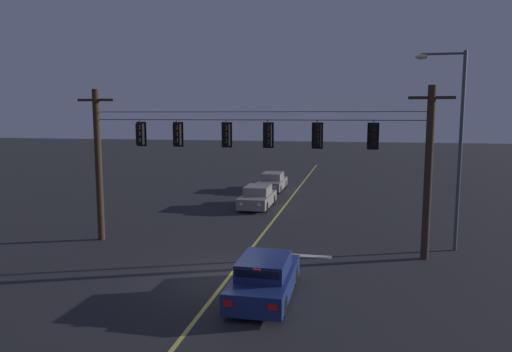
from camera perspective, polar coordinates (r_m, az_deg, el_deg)
The scene contains 14 objects.
ground_plane at distance 17.50m, azimuth -3.60°, elevation -12.49°, with size 180.00×180.00×0.00m, color #28282B.
lane_centre_stripe at distance 27.09m, azimuth 2.19°, elevation -5.28°, with size 0.14×60.00×0.01m, color #D1C64C.
stop_bar_paint at distance 20.50m, azimuth 4.34°, elevation -9.49°, with size 3.40×0.36×0.01m, color silver.
signal_span_assembly at distance 20.66m, azimuth -0.57°, elevation 1.18°, with size 16.56×0.32×7.13m.
traffic_light_leftmost at distance 22.25m, azimuth -13.86°, elevation 4.95°, with size 0.48×0.41×1.22m.
traffic_light_left_inner at distance 21.53m, azimuth -9.53°, elevation 4.99°, with size 0.48×0.41×1.22m.
traffic_light_centre at distance 20.81m, azimuth -3.66°, elevation 4.99°, with size 0.48×0.41×1.22m.
traffic_light_right_inner at distance 20.39m, azimuth 1.42°, elevation 4.95°, with size 0.48×0.41×1.22m.
traffic_light_rightmost at distance 20.11m, azimuth 7.40°, elevation 4.86°, with size 0.48×0.41×1.22m.
traffic_light_far_right at distance 20.06m, azimuth 14.00°, elevation 4.70°, with size 0.48×0.41×1.22m.
car_waiting_near_lane at distance 15.75m, azimuth 1.03°, elevation -12.28°, with size 1.80×4.33×1.39m.
car_oncoming_lead at distance 30.51m, azimuth 0.19°, elevation -2.59°, with size 1.80×4.42×1.39m.
car_oncoming_trailing at distance 37.39m, azimuth 2.00°, elevation -0.74°, with size 1.80×4.42×1.39m.
street_lamp_corner at distance 22.03m, azimuth 22.83°, elevation 4.73°, with size 2.11×0.30×8.64m.
Camera 1 is at (4.44, -15.85, 5.96)m, focal length 33.05 mm.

